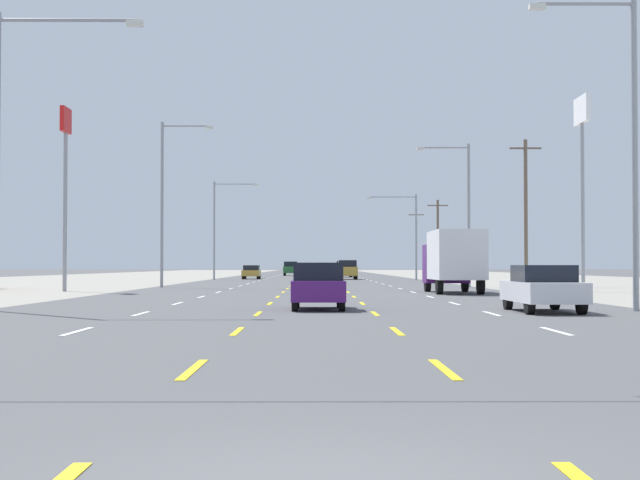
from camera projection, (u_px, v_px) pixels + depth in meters
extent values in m
plane|color=#4C4C4F|center=(315.00, 284.00, 72.05)|extent=(572.00, 572.00, 0.00)
cube|color=gray|center=(637.00, 284.00, 72.19)|extent=(28.00, 440.00, 0.01)
cube|color=white|center=(77.00, 331.00, 20.54)|extent=(0.14, 2.60, 0.01)
cube|color=white|center=(141.00, 314.00, 28.04)|extent=(0.14, 2.60, 0.01)
cube|color=white|center=(178.00, 304.00, 35.53)|extent=(0.14, 2.60, 0.01)
cube|color=white|center=(201.00, 297.00, 43.03)|extent=(0.14, 2.60, 0.01)
cube|color=white|center=(218.00, 292.00, 50.53)|extent=(0.14, 2.60, 0.01)
cube|color=white|center=(231.00, 289.00, 58.02)|extent=(0.14, 2.60, 0.01)
cube|color=white|center=(240.00, 286.00, 65.52)|extent=(0.14, 2.60, 0.01)
cube|color=white|center=(248.00, 284.00, 73.02)|extent=(0.14, 2.60, 0.01)
cube|color=white|center=(254.00, 282.00, 80.52)|extent=(0.14, 2.60, 0.01)
cube|color=white|center=(259.00, 281.00, 88.01)|extent=(0.14, 2.60, 0.01)
cube|color=white|center=(264.00, 280.00, 95.51)|extent=(0.14, 2.60, 0.01)
cube|color=white|center=(267.00, 278.00, 103.01)|extent=(0.14, 2.60, 0.01)
cube|color=white|center=(271.00, 278.00, 110.50)|extent=(0.14, 2.60, 0.01)
cube|color=white|center=(273.00, 277.00, 118.00)|extent=(0.14, 2.60, 0.01)
cube|color=white|center=(276.00, 276.00, 125.50)|extent=(0.14, 2.60, 0.01)
cube|color=white|center=(278.00, 276.00, 133.00)|extent=(0.14, 2.60, 0.01)
cube|color=white|center=(280.00, 275.00, 140.49)|extent=(0.14, 2.60, 0.01)
cube|color=white|center=(282.00, 274.00, 147.99)|extent=(0.14, 2.60, 0.01)
cube|color=white|center=(283.00, 274.00, 155.49)|extent=(0.14, 2.60, 0.01)
cube|color=white|center=(285.00, 274.00, 162.98)|extent=(0.14, 2.60, 0.01)
cube|color=white|center=(286.00, 273.00, 170.48)|extent=(0.14, 2.60, 0.01)
cube|color=white|center=(287.00, 273.00, 177.98)|extent=(0.14, 2.60, 0.01)
cube|color=white|center=(288.00, 273.00, 185.48)|extent=(0.14, 2.60, 0.01)
cube|color=white|center=(289.00, 272.00, 192.97)|extent=(0.14, 2.60, 0.01)
cube|color=white|center=(290.00, 272.00, 200.47)|extent=(0.14, 2.60, 0.01)
cube|color=white|center=(291.00, 272.00, 207.97)|extent=(0.14, 2.60, 0.01)
cube|color=white|center=(292.00, 272.00, 215.46)|extent=(0.14, 2.60, 0.01)
cube|color=white|center=(293.00, 271.00, 222.96)|extent=(0.14, 2.60, 0.01)
cube|color=yellow|center=(193.00, 369.00, 13.06)|extent=(0.14, 2.60, 0.01)
cube|color=yellow|center=(237.00, 331.00, 20.56)|extent=(0.14, 2.60, 0.01)
cube|color=yellow|center=(258.00, 314.00, 28.06)|extent=(0.14, 2.60, 0.01)
cube|color=yellow|center=(270.00, 303.00, 35.55)|extent=(0.14, 2.60, 0.01)
cube|color=yellow|center=(278.00, 297.00, 43.05)|extent=(0.14, 2.60, 0.01)
cube|color=yellow|center=(283.00, 292.00, 50.55)|extent=(0.14, 2.60, 0.01)
cube|color=yellow|center=(287.00, 289.00, 58.04)|extent=(0.14, 2.60, 0.01)
cube|color=yellow|center=(290.00, 286.00, 65.54)|extent=(0.14, 2.60, 0.01)
cube|color=yellow|center=(293.00, 284.00, 73.04)|extent=(0.14, 2.60, 0.01)
cube|color=yellow|center=(295.00, 282.00, 80.54)|extent=(0.14, 2.60, 0.01)
cube|color=yellow|center=(297.00, 281.00, 88.03)|extent=(0.14, 2.60, 0.01)
cube|color=yellow|center=(298.00, 280.00, 95.53)|extent=(0.14, 2.60, 0.01)
cube|color=yellow|center=(299.00, 278.00, 103.03)|extent=(0.14, 2.60, 0.01)
cube|color=yellow|center=(300.00, 278.00, 110.52)|extent=(0.14, 2.60, 0.01)
cube|color=yellow|center=(301.00, 277.00, 118.02)|extent=(0.14, 2.60, 0.01)
cube|color=yellow|center=(302.00, 276.00, 125.52)|extent=(0.14, 2.60, 0.01)
cube|color=yellow|center=(303.00, 276.00, 133.02)|extent=(0.14, 2.60, 0.01)
cube|color=yellow|center=(303.00, 275.00, 140.51)|extent=(0.14, 2.60, 0.01)
cube|color=yellow|center=(304.00, 274.00, 148.01)|extent=(0.14, 2.60, 0.01)
cube|color=yellow|center=(304.00, 274.00, 155.51)|extent=(0.14, 2.60, 0.01)
cube|color=yellow|center=(305.00, 274.00, 163.00)|extent=(0.14, 2.60, 0.01)
cube|color=yellow|center=(305.00, 273.00, 170.50)|extent=(0.14, 2.60, 0.01)
cube|color=yellow|center=(306.00, 273.00, 178.00)|extent=(0.14, 2.60, 0.01)
cube|color=yellow|center=(306.00, 273.00, 185.50)|extent=(0.14, 2.60, 0.01)
cube|color=yellow|center=(306.00, 272.00, 192.99)|extent=(0.14, 2.60, 0.01)
cube|color=yellow|center=(307.00, 272.00, 200.49)|extent=(0.14, 2.60, 0.01)
cube|color=yellow|center=(307.00, 272.00, 207.99)|extent=(0.14, 2.60, 0.01)
cube|color=yellow|center=(307.00, 272.00, 215.48)|extent=(0.14, 2.60, 0.01)
cube|color=yellow|center=(308.00, 271.00, 222.98)|extent=(0.14, 2.60, 0.01)
cube|color=yellow|center=(444.00, 369.00, 13.08)|extent=(0.14, 2.60, 0.01)
cube|color=yellow|center=(397.00, 331.00, 20.58)|extent=(0.14, 2.60, 0.01)
cube|color=yellow|center=(375.00, 314.00, 28.08)|extent=(0.14, 2.60, 0.01)
cube|color=yellow|center=(362.00, 303.00, 35.57)|extent=(0.14, 2.60, 0.01)
cube|color=yellow|center=(354.00, 297.00, 43.07)|extent=(0.14, 2.60, 0.01)
cube|color=yellow|center=(348.00, 292.00, 50.57)|extent=(0.14, 2.60, 0.01)
cube|color=yellow|center=(344.00, 289.00, 58.06)|extent=(0.14, 2.60, 0.01)
cube|color=yellow|center=(340.00, 286.00, 65.56)|extent=(0.14, 2.60, 0.01)
cube|color=yellow|center=(338.00, 284.00, 73.06)|extent=(0.14, 2.60, 0.01)
cube|color=yellow|center=(336.00, 282.00, 80.56)|extent=(0.14, 2.60, 0.01)
cube|color=yellow|center=(334.00, 281.00, 88.05)|extent=(0.14, 2.60, 0.01)
cube|color=yellow|center=(332.00, 280.00, 95.55)|extent=(0.14, 2.60, 0.01)
cube|color=yellow|center=(331.00, 278.00, 103.05)|extent=(0.14, 2.60, 0.01)
cube|color=yellow|center=(330.00, 278.00, 110.54)|extent=(0.14, 2.60, 0.01)
cube|color=yellow|center=(329.00, 277.00, 118.04)|extent=(0.14, 2.60, 0.01)
cube|color=yellow|center=(328.00, 276.00, 125.54)|extent=(0.14, 2.60, 0.01)
cube|color=yellow|center=(327.00, 276.00, 133.04)|extent=(0.14, 2.60, 0.01)
cube|color=yellow|center=(327.00, 275.00, 140.53)|extent=(0.14, 2.60, 0.01)
cube|color=yellow|center=(326.00, 274.00, 148.03)|extent=(0.14, 2.60, 0.01)
cube|color=yellow|center=(326.00, 274.00, 155.53)|extent=(0.14, 2.60, 0.01)
cube|color=yellow|center=(325.00, 274.00, 163.02)|extent=(0.14, 2.60, 0.01)
cube|color=yellow|center=(325.00, 273.00, 170.52)|extent=(0.14, 2.60, 0.01)
cube|color=yellow|center=(324.00, 273.00, 178.02)|extent=(0.14, 2.60, 0.01)
cube|color=yellow|center=(324.00, 273.00, 185.52)|extent=(0.14, 2.60, 0.01)
cube|color=yellow|center=(323.00, 272.00, 193.01)|extent=(0.14, 2.60, 0.01)
cube|color=yellow|center=(323.00, 272.00, 200.51)|extent=(0.14, 2.60, 0.01)
cube|color=yellow|center=(323.00, 272.00, 208.01)|extent=(0.14, 2.60, 0.01)
cube|color=yellow|center=(323.00, 272.00, 215.50)|extent=(0.14, 2.60, 0.01)
cube|color=yellow|center=(322.00, 271.00, 223.00)|extent=(0.14, 2.60, 0.01)
cube|color=white|center=(556.00, 331.00, 20.60)|extent=(0.14, 2.60, 0.01)
cube|color=white|center=(492.00, 314.00, 28.10)|extent=(0.14, 2.60, 0.01)
cube|color=white|center=(454.00, 303.00, 35.59)|extent=(0.14, 2.60, 0.01)
cube|color=white|center=(430.00, 297.00, 43.09)|extent=(0.14, 2.60, 0.01)
cube|color=white|center=(413.00, 292.00, 50.59)|extent=(0.14, 2.60, 0.01)
cube|color=white|center=(400.00, 289.00, 58.08)|extent=(0.14, 2.60, 0.01)
cube|color=white|center=(391.00, 286.00, 65.58)|extent=(0.14, 2.60, 0.01)
cube|color=white|center=(383.00, 284.00, 73.08)|extent=(0.14, 2.60, 0.01)
cube|color=white|center=(376.00, 282.00, 80.58)|extent=(0.14, 2.60, 0.01)
cube|color=white|center=(371.00, 281.00, 88.07)|extent=(0.14, 2.60, 0.01)
cube|color=white|center=(367.00, 280.00, 95.57)|extent=(0.14, 2.60, 0.01)
cube|color=white|center=(363.00, 278.00, 103.07)|extent=(0.14, 2.60, 0.01)
cube|color=white|center=(360.00, 278.00, 110.56)|extent=(0.14, 2.60, 0.01)
cube|color=white|center=(357.00, 277.00, 118.06)|extent=(0.14, 2.60, 0.01)
cube|color=white|center=(354.00, 276.00, 125.56)|extent=(0.14, 2.60, 0.01)
cube|color=white|center=(352.00, 276.00, 133.06)|extent=(0.14, 2.60, 0.01)
cube|color=white|center=(350.00, 275.00, 140.55)|extent=(0.14, 2.60, 0.01)
cube|color=white|center=(348.00, 274.00, 148.05)|extent=(0.14, 2.60, 0.01)
cube|color=white|center=(347.00, 274.00, 155.55)|extent=(0.14, 2.60, 0.01)
cube|color=white|center=(345.00, 274.00, 163.04)|extent=(0.14, 2.60, 0.01)
cube|color=white|center=(344.00, 273.00, 170.54)|extent=(0.14, 2.60, 0.01)
cube|color=white|center=(343.00, 273.00, 178.04)|extent=(0.14, 2.60, 0.01)
cube|color=white|center=(341.00, 273.00, 185.54)|extent=(0.14, 2.60, 0.01)
cube|color=white|center=(340.00, 272.00, 193.03)|extent=(0.14, 2.60, 0.01)
cube|color=white|center=(339.00, 272.00, 200.53)|extent=(0.14, 2.60, 0.01)
cube|color=white|center=(339.00, 272.00, 208.03)|extent=(0.14, 2.60, 0.01)
cube|color=white|center=(338.00, 272.00, 215.52)|extent=(0.14, 2.60, 0.01)
cube|color=white|center=(337.00, 271.00, 223.02)|extent=(0.14, 2.60, 0.01)
cube|color=silver|center=(543.00, 292.00, 29.24)|extent=(1.80, 4.50, 0.62)
cube|color=black|center=(543.00, 273.00, 29.16)|extent=(1.62, 2.10, 0.52)
cylinder|color=black|center=(508.00, 300.00, 30.78)|extent=(0.22, 0.64, 0.64)
cylinder|color=black|center=(555.00, 300.00, 30.79)|extent=(0.22, 0.64, 0.64)
cylinder|color=black|center=(529.00, 304.00, 27.68)|extent=(0.22, 0.64, 0.64)
cylinder|color=black|center=(582.00, 304.00, 27.69)|extent=(0.22, 0.64, 0.64)
cube|color=#4C196B|center=(318.00, 290.00, 30.91)|extent=(1.72, 3.90, 0.66)
cube|color=black|center=(318.00, 272.00, 30.68)|extent=(1.58, 1.90, 0.58)
cylinder|color=black|center=(297.00, 299.00, 32.30)|extent=(0.20, 0.60, 0.60)
cylinder|color=black|center=(340.00, 299.00, 32.31)|extent=(0.20, 0.60, 0.60)
cylinder|color=black|center=(295.00, 302.00, 29.50)|extent=(0.20, 0.60, 0.60)
cylinder|color=black|center=(342.00, 302.00, 29.51)|extent=(0.20, 0.60, 0.60)
cube|color=#4C196B|center=(446.00, 264.00, 51.73)|extent=(2.40, 1.90, 2.10)
cube|color=silver|center=(456.00, 255.00, 48.04)|extent=(2.40, 5.10, 2.50)
cylinder|color=black|center=(427.00, 283.00, 51.64)|extent=(0.30, 0.96, 0.96)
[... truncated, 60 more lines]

